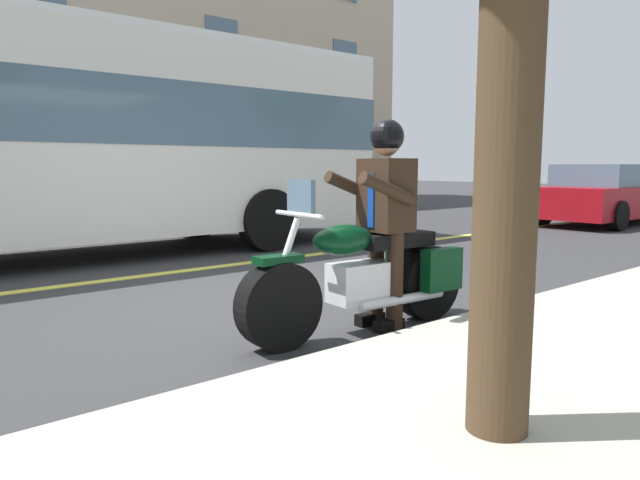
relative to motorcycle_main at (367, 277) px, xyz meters
The scene contains 7 objects.
ground_plane 1.57m from the motorcycle_main, 80.20° to the right, with size 80.00×80.00×0.00m, color #333335.
lane_center_stripe 3.52m from the motorcycle_main, 85.80° to the right, with size 60.00×0.16×0.01m, color #E5DB4C.
motorcycle_main is the anchor object (origin of this frame).
rider_main 0.61m from the motorcycle_main, behind, with size 0.65×0.58×1.74m.
bus_near 5.82m from the motorcycle_main, 77.54° to the right, with size 11.05×2.70×3.30m.
car_silver 11.11m from the motorcycle_main, 165.32° to the right, with size 4.60×1.92×1.40m.
building_backdrop 16.27m from the motorcycle_main, 93.62° to the right, with size 25.16×6.06×10.73m.
Camera 1 is at (3.02, 4.81, 1.36)m, focal length 32.41 mm.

